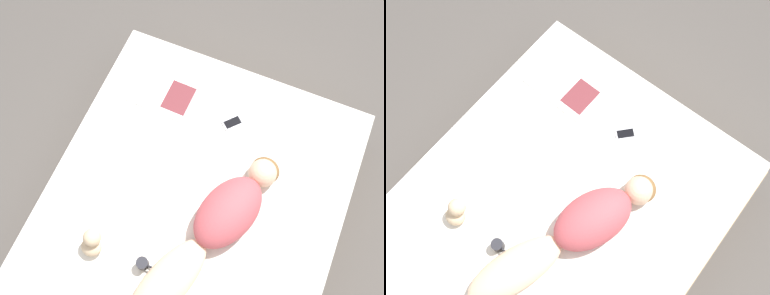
% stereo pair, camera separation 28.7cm
% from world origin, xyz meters
% --- Properties ---
extents(ground_plane, '(12.00, 12.00, 0.00)m').
position_xyz_m(ground_plane, '(0.00, 0.00, 0.00)').
color(ground_plane, '#4C4742').
extents(bed, '(1.86, 2.24, 0.52)m').
position_xyz_m(bed, '(0.00, 0.00, 0.26)').
color(bed, tan).
rests_on(bed, ground_plane).
extents(person, '(0.62, 1.28, 0.23)m').
position_xyz_m(person, '(0.18, -0.06, 0.62)').
color(person, '#DBB28E').
rests_on(person, bed).
extents(open_magazine, '(0.55, 0.34, 0.01)m').
position_xyz_m(open_magazine, '(-0.50, 0.70, 0.52)').
color(open_magazine, white).
rests_on(open_magazine, bed).
extents(coffee_mug, '(0.11, 0.07, 0.09)m').
position_xyz_m(coffee_mug, '(-0.12, -0.40, 0.57)').
color(coffee_mug, '#232328').
rests_on(coffee_mug, bed).
extents(cell_phone, '(0.14, 0.15, 0.01)m').
position_xyz_m(cell_phone, '(0.03, 0.67, 0.52)').
color(cell_phone, silver).
rests_on(cell_phone, bed).
extents(plush_toy, '(0.12, 0.15, 0.19)m').
position_xyz_m(plush_toy, '(-0.44, -0.41, 0.61)').
color(plush_toy, '#D1B289').
rests_on(plush_toy, bed).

